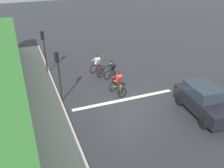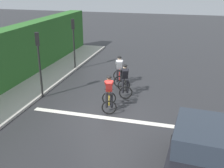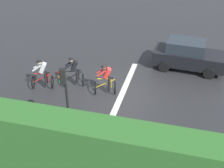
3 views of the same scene
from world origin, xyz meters
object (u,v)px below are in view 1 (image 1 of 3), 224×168
object	(u,v)px
cyclist_second	(112,72)
traffic_light_near_crossing	(58,70)
car_black	(204,100)
cyclist_mid	(118,84)
cyclist_lead	(97,66)
traffic_light_far_junction	(44,46)

from	to	relation	value
cyclist_second	traffic_light_near_crossing	distance (m)	4.51
car_black	traffic_light_near_crossing	world-z (taller)	traffic_light_near_crossing
cyclist_mid	car_black	size ratio (longest dim) A/B	0.40
car_black	cyclist_lead	bearing A→B (deg)	119.97
traffic_light_near_crossing	cyclist_second	bearing A→B (deg)	17.87
traffic_light_far_junction	traffic_light_near_crossing	bearing A→B (deg)	-87.71
cyclist_second	traffic_light_near_crossing	xyz separation A→B (m)	(-4.08, -1.31, 1.43)
cyclist_second	traffic_light_near_crossing	world-z (taller)	traffic_light_near_crossing
cyclist_second	traffic_light_far_junction	distance (m)	5.73
car_black	traffic_light_far_junction	xyz separation A→B (m)	(-7.81, 9.34, 1.35)
cyclist_mid	car_black	xyz separation A→B (m)	(3.86, -3.90, 0.08)
cyclist_mid	traffic_light_far_junction	distance (m)	6.87
car_black	cyclist_mid	bearing A→B (deg)	134.66
cyclist_mid	traffic_light_near_crossing	xyz separation A→B (m)	(-3.76, 0.57, 1.43)
traffic_light_near_crossing	traffic_light_far_junction	bearing A→B (deg)	92.29
cyclist_mid	car_black	bearing A→B (deg)	-45.34
cyclist_lead	cyclist_mid	world-z (taller)	same
cyclist_lead	traffic_light_near_crossing	size ratio (longest dim) A/B	0.50
traffic_light_near_crossing	traffic_light_far_junction	distance (m)	4.87
cyclist_mid	traffic_light_near_crossing	distance (m)	4.06
cyclist_mid	traffic_light_near_crossing	bearing A→B (deg)	171.40
cyclist_second	traffic_light_near_crossing	size ratio (longest dim) A/B	0.50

